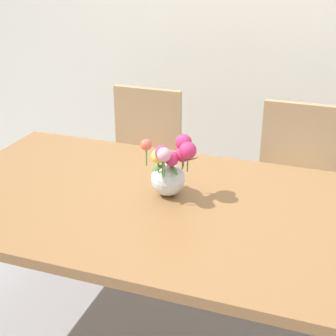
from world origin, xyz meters
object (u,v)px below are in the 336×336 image
dining_table (161,216)px  chair_right (295,176)px  flower_vase (170,169)px  chair_left (141,155)px

dining_table → chair_right: (0.45, 0.87, -0.13)m
dining_table → chair_right: bearing=62.7°
chair_right → flower_vase: (-0.43, -0.81, 0.33)m
chair_right → flower_vase: 0.98m
chair_left → flower_vase: size_ratio=3.46×
chair_right → flower_vase: flower_vase is taller
dining_table → flower_vase: size_ratio=7.29×
chair_left → chair_right: 0.90m
dining_table → chair_left: bearing=117.3°
chair_left → chair_right: bearing=-180.0°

